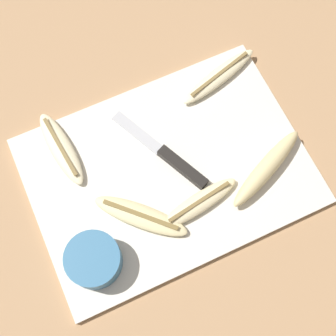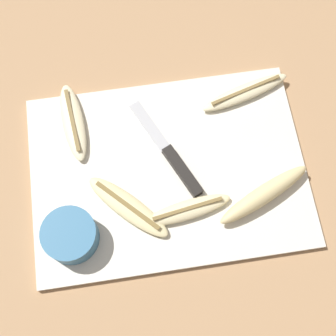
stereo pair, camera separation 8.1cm
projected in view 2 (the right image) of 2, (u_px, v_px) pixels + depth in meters
name	position (u px, v px, depth m)	size (l,w,h in m)	color
ground_plane	(168.00, 172.00, 0.88)	(4.00, 4.00, 0.00)	tan
cutting_board	(168.00, 171.00, 0.88)	(0.51, 0.37, 0.01)	silver
knife	(177.00, 163.00, 0.87)	(0.11, 0.21, 0.02)	black
banana_soft_right	(128.00, 207.00, 0.84)	(0.16, 0.16, 0.02)	beige
banana_mellow_near	(264.00, 194.00, 0.84)	(0.19, 0.11, 0.03)	beige
banana_cream_curved	(187.00, 210.00, 0.84)	(0.16, 0.06, 0.02)	beige
banana_pale_long	(245.00, 92.00, 0.92)	(0.19, 0.08, 0.02)	beige
banana_bright_far	(73.00, 122.00, 0.89)	(0.06, 0.17, 0.02)	beige
prep_bowl	(70.00, 236.00, 0.81)	(0.10, 0.10, 0.05)	teal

